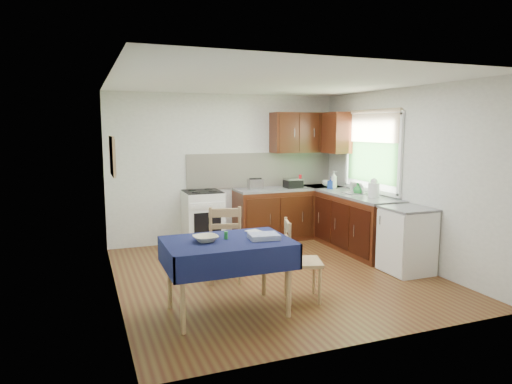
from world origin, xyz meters
name	(u,v)px	position (x,y,z in m)	size (l,w,h in m)	color
floor	(274,274)	(0.00, 0.00, 0.00)	(4.20, 4.20, 0.00)	#542916
ceiling	(275,82)	(0.00, 0.00, 2.50)	(4.00, 4.20, 0.02)	white
wall_back	(226,168)	(0.00, 2.10, 1.25)	(4.00, 0.02, 2.50)	silver
wall_front	(371,207)	(0.00, -2.10, 1.25)	(4.00, 0.02, 2.50)	silver
wall_left	(113,188)	(-2.00, 0.00, 1.25)	(0.02, 4.20, 2.50)	silver
wall_right	(401,175)	(2.00, 0.00, 1.25)	(0.02, 4.20, 2.50)	silver
base_cabinets	(319,218)	(1.36, 1.26, 0.43)	(1.90, 2.30, 0.86)	black
worktop_back	(289,189)	(1.05, 1.80, 0.88)	(1.90, 0.60, 0.04)	slate
worktop_right	(357,196)	(1.70, 0.65, 0.88)	(0.60, 1.70, 0.04)	slate
worktop_corner	(321,187)	(1.70, 1.80, 0.88)	(0.60, 0.60, 0.04)	slate
splashback	(261,170)	(0.65, 2.08, 1.20)	(2.70, 0.02, 0.60)	white
upper_cabinets	(314,133)	(1.52, 1.80, 1.85)	(1.20, 0.85, 0.70)	black
stove	(203,218)	(-0.50, 1.80, 0.46)	(0.60, 0.61, 0.92)	white
window	(372,146)	(1.97, 0.70, 1.65)	(0.04, 1.48, 1.26)	#285623
fridge	(407,240)	(1.70, -0.55, 0.44)	(0.58, 0.60, 0.89)	white
corkboard	(113,156)	(-1.97, 0.30, 1.60)	(0.04, 0.62, 0.47)	tan
dining_table	(227,250)	(-0.95, -0.98, 0.68)	(1.29, 0.88, 0.78)	#0F113E
chair_far	(224,242)	(-0.70, -0.04, 0.52)	(0.51, 0.51, 0.98)	tan
chair_near	(299,258)	(-0.10, -0.92, 0.49)	(0.51, 0.51, 0.92)	tan
toaster	(255,184)	(0.42, 1.77, 0.99)	(0.25, 0.16, 0.20)	#B0AFB4
sandwich_press	(293,183)	(1.10, 1.74, 0.98)	(0.29, 0.25, 0.17)	black
sauce_bottle	(300,181)	(1.25, 1.75, 1.01)	(0.05, 0.05, 0.22)	red
yellow_packet	(291,183)	(1.12, 1.86, 0.97)	(0.11, 0.07, 0.15)	gold
dish_rack	(357,192)	(1.73, 0.73, 0.92)	(0.38, 0.29, 0.18)	gray
kettle	(374,189)	(1.76, 0.31, 1.03)	(0.17, 0.17, 0.29)	white
cup	(326,183)	(1.75, 1.73, 0.95)	(0.13, 0.13, 0.11)	white
soap_bottle_a	(334,180)	(1.69, 1.36, 1.05)	(0.12, 0.12, 0.30)	white
soap_bottle_b	(331,183)	(1.64, 1.36, 1.00)	(0.09, 0.10, 0.21)	#1B3CA0
soap_bottle_c	(358,189)	(1.70, 0.64, 0.99)	(0.14, 0.14, 0.18)	#238136
plate_bowl	(206,238)	(-1.18, -0.96, 0.81)	(0.25, 0.25, 0.06)	beige
book	(250,233)	(-0.64, -0.79, 0.79)	(0.15, 0.20, 0.02)	white
spice_jar	(226,235)	(-0.95, -0.94, 0.82)	(0.04, 0.04, 0.08)	#258931
tea_towel	(264,236)	(-0.58, -1.07, 0.81)	(0.30, 0.24, 0.05)	#283F93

